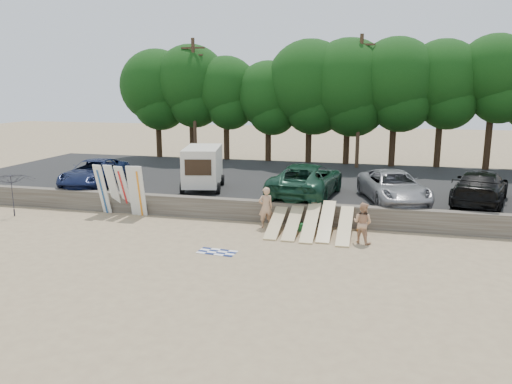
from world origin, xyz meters
TOP-DOWN VIEW (x-y plane):
  - ground at (0.00, 0.00)m, footprint 120.00×120.00m
  - seawall at (0.00, 3.00)m, footprint 44.00×0.50m
  - parking_lot at (0.00, 10.50)m, footprint 44.00×14.50m
  - treeline at (0.09, 17.53)m, footprint 33.36×6.44m
  - utility_poles at (2.00, 16.00)m, footprint 25.80×0.26m
  - box_trailer at (-5.84, 6.24)m, footprint 2.71×3.97m
  - car_0 at (-12.10, 5.53)m, footprint 3.21×5.72m
  - car_1 at (-0.03, 5.69)m, footprint 3.44×6.50m
  - car_2 at (4.29, 5.55)m, footprint 3.95×5.96m
  - car_3 at (8.34, 6.23)m, footprint 3.66×6.01m
  - surfboard_upright_0 at (-9.74, 2.40)m, footprint 0.60×0.75m
  - surfboard_upright_1 at (-9.25, 2.61)m, footprint 0.63×0.85m
  - surfboard_upright_2 at (-8.66, 2.59)m, footprint 0.63×0.92m
  - surfboard_upright_3 at (-8.02, 2.39)m, footprint 0.57×0.69m
  - surfboard_upright_4 at (-7.70, 2.36)m, footprint 0.55×0.64m
  - surfboard_low_0 at (-0.71, 1.54)m, footprint 0.56×2.90m
  - surfboard_low_1 at (0.06, 1.51)m, footprint 0.56×2.88m
  - surfboard_low_2 at (0.82, 1.40)m, footprint 0.56×2.84m
  - surfboard_low_3 at (1.47, 1.59)m, footprint 0.56×2.81m
  - surfboard_low_4 at (2.29, 1.35)m, footprint 0.56×2.86m
  - beachgoer_a at (-1.32, 2.05)m, footprint 0.81×0.71m
  - beachgoer_b at (3.03, 0.74)m, footprint 1.02×0.94m
  - cooler at (0.38, 1.92)m, footprint 0.46×0.42m
  - gear_bag at (2.91, 2.40)m, footprint 0.32×0.28m
  - beach_towel at (-2.35, -1.82)m, footprint 1.62×1.62m
  - beach_umbrella at (-13.82, 0.88)m, footprint 3.03×3.00m

SIDE VIEW (x-z plane):
  - ground at x=0.00m, z-range 0.00..0.00m
  - beach_towel at x=-2.35m, z-range 0.01..0.01m
  - gear_bag at x=2.91m, z-range 0.00..0.22m
  - cooler at x=0.38m, z-range 0.00..0.32m
  - parking_lot at x=0.00m, z-range 0.00..0.70m
  - surfboard_low_0 at x=-0.71m, z-range 0.00..0.90m
  - surfboard_low_1 at x=0.06m, z-range 0.00..0.97m
  - seawall at x=0.00m, z-range 0.00..1.00m
  - surfboard_low_4 at x=2.29m, z-range 0.00..1.03m
  - surfboard_low_2 at x=0.82m, z-range 0.00..1.11m
  - surfboard_low_3 at x=1.47m, z-range 0.00..1.19m
  - beachgoer_b at x=3.03m, z-range 0.00..1.69m
  - beachgoer_a at x=-1.32m, z-range 0.00..1.86m
  - beach_umbrella at x=-13.82m, z-range 0.00..2.16m
  - surfboard_upright_2 at x=-8.66m, z-range 0.00..2.49m
  - surfboard_upright_1 at x=-9.25m, z-range 0.00..2.52m
  - surfboard_upright_0 at x=-9.74m, z-range 0.00..2.54m
  - surfboard_upright_3 at x=-8.02m, z-range 0.00..2.55m
  - surfboard_upright_4 at x=-7.70m, z-range 0.00..2.56m
  - car_0 at x=-12.10m, z-range 0.70..2.21m
  - car_2 at x=4.29m, z-range 0.70..2.22m
  - car_3 at x=8.34m, z-range 0.70..2.33m
  - car_1 at x=-0.03m, z-range 0.70..2.44m
  - box_trailer at x=-5.84m, z-range 0.84..3.17m
  - utility_poles at x=2.00m, z-range 0.93..9.93m
  - treeline at x=0.09m, z-range 1.94..10.93m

